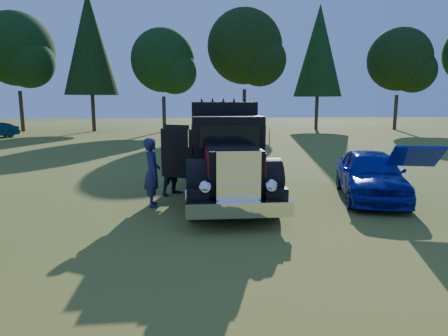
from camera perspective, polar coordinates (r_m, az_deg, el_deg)
ground at (r=10.90m, az=4.21°, el=-6.64°), size 120.00×120.00×0.00m
treeline at (r=38.02m, az=-6.71°, el=16.61°), size 72.10×24.04×13.84m
diamond_t_truck at (r=12.39m, az=0.23°, el=1.42°), size 3.25×7.16×3.00m
hotrod_coupe at (r=13.34m, az=20.24°, el=-0.81°), size 2.91×4.81×1.89m
spectator_near at (r=11.69m, az=-10.22°, el=-0.62°), size 0.61×0.81×2.00m
spectator_far at (r=13.05m, az=-7.03°, el=0.45°), size 1.21×1.20×1.97m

